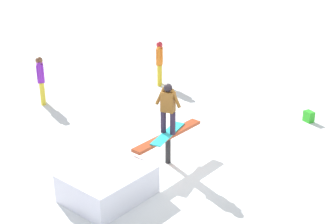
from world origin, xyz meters
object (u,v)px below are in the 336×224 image
at_px(rail_feature, 168,139).
at_px(main_rider_on_rail, 168,110).
at_px(backpack_on_snow, 309,116).
at_px(bystander_purple, 41,78).
at_px(bystander_orange, 160,61).

distance_m(rail_feature, main_rider_on_rail, 0.78).
bearing_deg(rail_feature, backpack_on_snow, -18.80).
relative_size(rail_feature, bystander_purple, 1.39).
distance_m(rail_feature, bystander_orange, 6.18).
height_order(rail_feature, backpack_on_snow, rail_feature).
distance_m(main_rider_on_rail, bystander_orange, 6.20).
bearing_deg(rail_feature, bystander_orange, 42.73).
relative_size(rail_feature, bystander_orange, 1.36).
relative_size(bystander_orange, backpack_on_snow, 4.90).
height_order(main_rider_on_rail, bystander_orange, main_rider_on_rail).
bearing_deg(backpack_on_snow, bystander_purple, 52.95).
relative_size(main_rider_on_rail, backpack_on_snow, 3.94).
distance_m(main_rider_on_rail, backpack_on_snow, 5.26).
distance_m(bystander_orange, bystander_purple, 4.39).
bearing_deg(bystander_purple, bystander_orange, 103.29).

